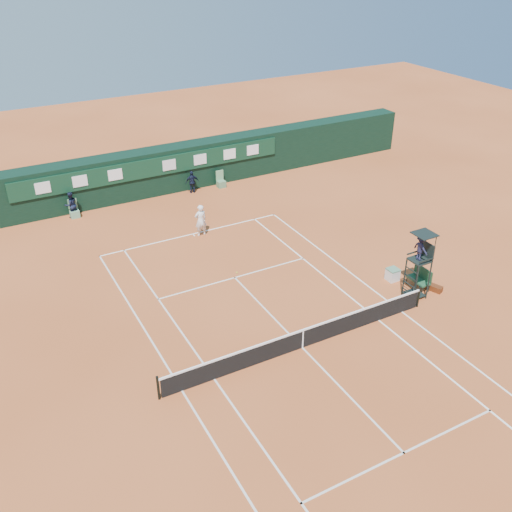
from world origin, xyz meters
The scene contains 14 objects.
ground centered at (0.00, 0.00, 0.00)m, with size 90.00×90.00×0.00m, color #BE5B2D.
court_lines centered at (0.00, 0.00, 0.01)m, with size 11.05×23.85×0.01m.
tennis_net centered at (0.00, 0.00, 0.51)m, with size 12.90×0.10×1.10m.
back_wall centered at (0.00, 18.74, 1.51)m, with size 40.00×1.65×3.00m.
linesman_chair_left centered at (-5.50, 17.48, 0.32)m, with size 0.55×0.50×1.15m.
linesman_chair_right centered at (4.50, 17.48, 0.32)m, with size 0.55×0.50×1.15m.
umpire_chair centered at (6.84, 0.72, 2.46)m, with size 0.96×0.95×3.42m.
player_bench centered at (7.64, 1.23, 0.60)m, with size 0.56×1.20×1.10m.
tennis_bag centered at (8.10, 0.66, 0.15)m, with size 0.34×0.78×0.29m, color black.
cooler centered at (6.92, 2.41, 0.33)m, with size 0.57×0.57×0.65m.
tennis_ball centered at (0.30, 6.76, 0.04)m, with size 0.08×0.08×0.08m, color #CEE435.
player centered at (0.39, 11.52, 0.96)m, with size 0.70×0.46×1.92m, color white.
ball_kid_left centered at (-5.62, 17.54, 0.83)m, with size 0.81×0.63×1.66m, color black.
ball_kid_right centered at (2.39, 17.50, 0.77)m, with size 0.90×0.37×1.54m, color black.
Camera 1 is at (-10.83, -15.84, 15.39)m, focal length 40.00 mm.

